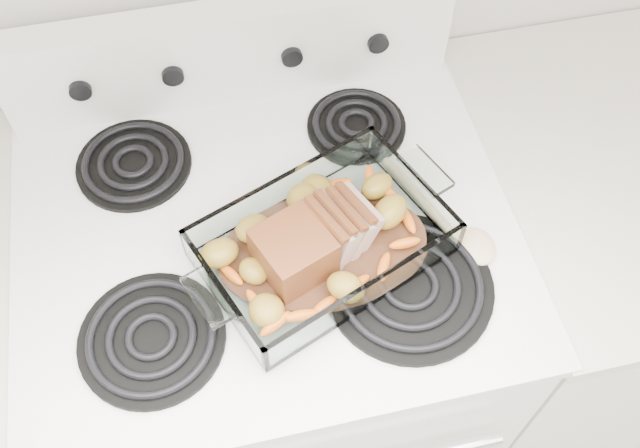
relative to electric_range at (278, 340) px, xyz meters
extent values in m
cube|color=white|center=(0.00, 0.00, -0.02)|extent=(0.76, 0.65, 0.92)
cube|color=white|center=(0.00, 0.00, 0.44)|extent=(0.78, 0.67, 0.02)
cube|color=white|center=(0.00, 0.29, 0.54)|extent=(0.76, 0.06, 0.18)
cylinder|color=black|center=(-0.19, -0.16, 0.46)|extent=(0.21, 0.21, 0.01)
cylinder|color=black|center=(0.19, -0.16, 0.46)|extent=(0.25, 0.25, 0.01)
cylinder|color=black|center=(-0.19, 0.16, 0.46)|extent=(0.19, 0.19, 0.01)
cylinder|color=black|center=(0.19, 0.16, 0.46)|extent=(0.17, 0.17, 0.01)
cylinder|color=black|center=(-0.25, 0.26, 0.54)|extent=(0.04, 0.02, 0.04)
cylinder|color=black|center=(-0.10, 0.26, 0.54)|extent=(0.04, 0.02, 0.04)
cylinder|color=black|center=(0.10, 0.26, 0.54)|extent=(0.04, 0.02, 0.04)
cylinder|color=black|center=(0.25, 0.26, 0.54)|extent=(0.04, 0.02, 0.04)
cube|color=white|center=(0.66, 0.00, -0.03)|extent=(0.55, 0.65, 0.90)
cube|color=white|center=(0.08, -0.08, 0.47)|extent=(0.35, 0.23, 0.01)
cube|color=white|center=(0.08, -0.19, 0.50)|extent=(0.35, 0.01, 0.06)
cube|color=white|center=(0.08, 0.03, 0.50)|extent=(0.35, 0.01, 0.06)
cube|color=white|center=(-0.09, -0.08, 0.50)|extent=(0.01, 0.23, 0.06)
cube|color=white|center=(0.25, -0.08, 0.50)|extent=(0.01, 0.23, 0.06)
cylinder|color=#412516|center=(0.08, -0.08, 0.47)|extent=(0.20, 0.20, 0.00)
cube|color=brown|center=(0.03, -0.08, 0.51)|extent=(0.10, 0.10, 0.08)
cube|color=tan|center=(0.08, -0.08, 0.51)|extent=(0.04, 0.09, 0.07)
cube|color=tan|center=(0.10, -0.08, 0.51)|extent=(0.04, 0.09, 0.07)
cube|color=tan|center=(0.12, -0.08, 0.50)|extent=(0.04, 0.09, 0.07)
cube|color=tan|center=(0.14, -0.08, 0.50)|extent=(0.04, 0.09, 0.06)
ellipsoid|color=orange|center=(-0.05, -0.14, 0.48)|extent=(0.05, 0.02, 0.02)
ellipsoid|color=orange|center=(0.18, -0.14, 0.48)|extent=(0.05, 0.02, 0.02)
ellipsoid|color=orange|center=(0.21, -0.06, 0.48)|extent=(0.05, 0.02, 0.02)
ellipsoid|color=orange|center=(-0.06, -0.04, 0.48)|extent=(0.05, 0.02, 0.02)
ellipsoid|color=olive|center=(-0.06, -0.01, 0.49)|extent=(0.05, 0.05, 0.04)
ellipsoid|color=olive|center=(0.10, 0.00, 0.49)|extent=(0.05, 0.05, 0.04)
ellipsoid|color=olive|center=(0.19, -0.10, 0.49)|extent=(0.05, 0.05, 0.04)
cylinder|color=beige|center=(0.26, -0.02, 0.46)|extent=(0.08, 0.19, 0.02)
ellipsoid|color=beige|center=(0.31, -0.12, 0.46)|extent=(0.05, 0.07, 0.02)
camera|label=1|loc=(-0.05, -0.62, 1.39)|focal=40.00mm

